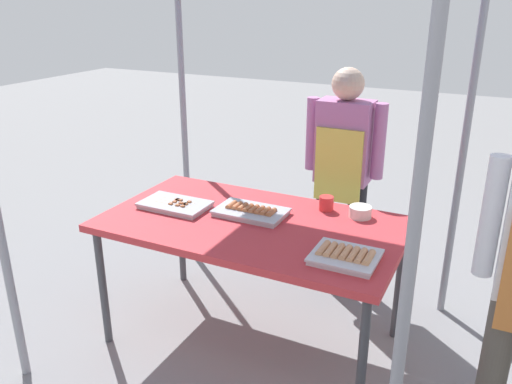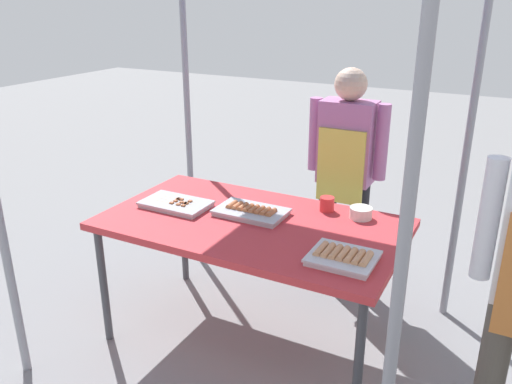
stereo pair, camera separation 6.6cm
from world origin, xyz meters
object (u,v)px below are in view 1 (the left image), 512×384
(stall_table, at_px, (252,230))
(tray_pork_links, at_px, (345,256))
(condiment_bowl, at_px, (360,212))
(tray_grilled_sausages, at_px, (251,212))
(drink_cup_near_edge, at_px, (326,203))
(tray_meat_skewers, at_px, (175,205))
(vendor_woman, at_px, (343,164))

(stall_table, bearing_deg, tray_pork_links, -19.75)
(tray_pork_links, height_order, condiment_bowl, condiment_bowl)
(tray_pork_links, bearing_deg, tray_grilled_sausages, 155.78)
(drink_cup_near_edge, bearing_deg, stall_table, -133.73)
(condiment_bowl, relative_size, drink_cup_near_edge, 1.51)
(tray_grilled_sausages, bearing_deg, condiment_bowl, 23.57)
(tray_meat_skewers, xyz_separation_m, tray_pork_links, (1.06, -0.19, 0.01))
(tray_meat_skewers, bearing_deg, drink_cup_near_edge, 23.67)
(tray_pork_links, distance_m, condiment_bowl, 0.52)
(tray_pork_links, height_order, drink_cup_near_edge, drink_cup_near_edge)
(condiment_bowl, bearing_deg, tray_pork_links, -81.73)
(stall_table, bearing_deg, condiment_bowl, 31.51)
(tray_grilled_sausages, bearing_deg, drink_cup_near_edge, 35.62)
(stall_table, distance_m, tray_grilled_sausages, 0.11)
(drink_cup_near_edge, bearing_deg, tray_pork_links, -62.61)
(tray_meat_skewers, bearing_deg, stall_table, 2.77)
(vendor_woman, bearing_deg, stall_table, 74.33)
(stall_table, height_order, tray_grilled_sausages, tray_grilled_sausages)
(tray_meat_skewers, bearing_deg, tray_pork_links, -9.94)
(tray_meat_skewers, height_order, tray_pork_links, tray_pork_links)
(tray_meat_skewers, relative_size, drink_cup_near_edge, 4.77)
(condiment_bowl, bearing_deg, tray_meat_skewers, -161.29)
(tray_meat_skewers, height_order, vendor_woman, vendor_woman)
(drink_cup_near_edge, bearing_deg, vendor_woman, 97.70)
(stall_table, relative_size, tray_pork_links, 5.31)
(tray_grilled_sausages, height_order, tray_pork_links, same)
(stall_table, relative_size, drink_cup_near_edge, 19.67)
(stall_table, bearing_deg, tray_meat_skewers, -177.23)
(drink_cup_near_edge, height_order, vendor_woman, vendor_woman)
(stall_table, xyz_separation_m, vendor_woman, (0.24, 0.84, 0.17))
(stall_table, xyz_separation_m, condiment_bowl, (0.51, 0.31, 0.08))
(tray_pork_links, height_order, vendor_woman, vendor_woman)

